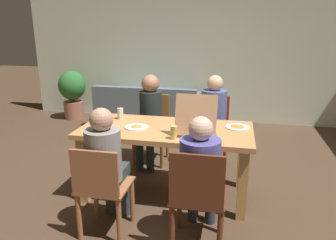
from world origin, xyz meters
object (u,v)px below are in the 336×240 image
(plate_1, at_px, (237,127))
(couch, at_px, (148,111))
(dining_table, at_px, (166,138))
(pizza_box_0, at_px, (198,125))
(drinking_glass_0, at_px, (193,134))
(drinking_glass_2, at_px, (174,133))
(chair_2, at_px, (213,129))
(plate_0, at_px, (136,127))
(person_3, at_px, (200,169))
(person_1, at_px, (106,159))
(person_0, at_px, (149,113))
(person_2, at_px, (213,117))
(chair_0, at_px, (153,126))
(potted_plant, at_px, (72,91))
(chair_1, at_px, (102,188))
(chair_3, at_px, (198,197))
(drinking_glass_1, at_px, (120,114))

(plate_1, relative_size, couch, 0.14)
(dining_table, relative_size, pizza_box_0, 3.55)
(drinking_glass_0, relative_size, drinking_glass_2, 1.11)
(chair_2, xyz_separation_m, plate_0, (-0.76, -0.92, 0.27))
(chair_2, bearing_deg, drinking_glass_0, -95.59)
(person_3, relative_size, couch, 0.61)
(person_3, distance_m, plate_1, 0.93)
(dining_table, relative_size, person_1, 1.56)
(dining_table, bearing_deg, drinking_glass_2, -65.96)
(person_0, xyz_separation_m, plate_1, (1.13, -0.59, 0.07))
(person_2, bearing_deg, chair_0, 168.18)
(person_2, relative_size, pizza_box_0, 2.41)
(chair_0, distance_m, plate_1, 1.38)
(drinking_glass_0, distance_m, potted_plant, 4.06)
(plate_0, height_order, potted_plant, potted_plant)
(dining_table, xyz_separation_m, drinking_glass_0, (0.33, -0.34, 0.19))
(person_2, bearing_deg, potted_plant, 147.59)
(chair_0, height_order, person_2, person_2)
(person_3, distance_m, potted_plant, 4.40)
(chair_1, xyz_separation_m, chair_2, (0.83, 1.71, 0.05))
(chair_3, distance_m, plate_0, 1.14)
(potted_plant, bearing_deg, person_1, -57.73)
(chair_1, bearing_deg, person_1, 90.00)
(pizza_box_0, xyz_separation_m, plate_1, (0.40, 0.18, -0.04))
(person_1, xyz_separation_m, chair_2, (0.83, 1.58, -0.17))
(drinking_glass_2, relative_size, potted_plant, 0.14)
(person_1, relative_size, drinking_glass_0, 8.02)
(person_3, relative_size, plate_1, 4.44)
(person_1, distance_m, potted_plant, 3.90)
(plate_0, bearing_deg, chair_0, 94.58)
(person_1, relative_size, chair_2, 1.23)
(person_0, height_order, potted_plant, person_0)
(drinking_glass_1, distance_m, drinking_glass_2, 0.92)
(chair_2, distance_m, potted_plant, 3.38)
(chair_1, distance_m, plate_1, 1.55)
(chair_2, height_order, pizza_box_0, pizza_box_0)
(chair_3, xyz_separation_m, drinking_glass_2, (-0.30, 0.54, 0.35))
(chair_2, bearing_deg, drinking_glass_2, -104.40)
(person_1, xyz_separation_m, plate_1, (1.13, 0.88, 0.10))
(person_3, bearing_deg, pizza_box_0, 98.74)
(person_0, bearing_deg, plate_0, -84.57)
(chair_1, height_order, potted_plant, potted_plant)
(chair_0, bearing_deg, person_2, -11.82)
(dining_table, height_order, couch, couch)
(person_3, bearing_deg, chair_1, -171.02)
(person_0, relative_size, pizza_box_0, 2.36)
(person_0, distance_m, drinking_glass_0, 1.32)
(chair_1, bearing_deg, plate_1, 41.88)
(person_1, bearing_deg, plate_1, 37.92)
(couch, bearing_deg, chair_1, -81.72)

